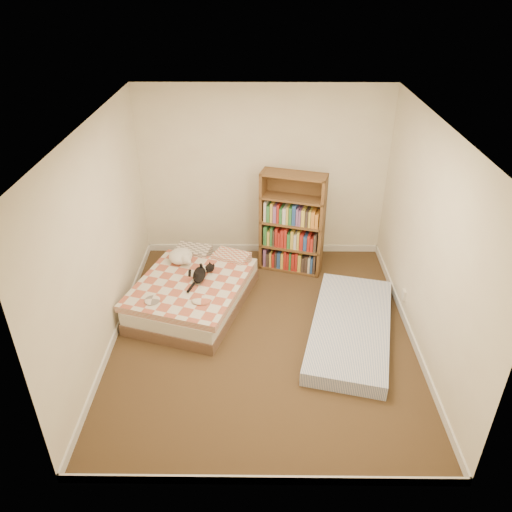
{
  "coord_description": "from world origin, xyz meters",
  "views": [
    {
      "loc": [
        -0.04,
        -4.66,
        3.83
      ],
      "look_at": [
        -0.09,
        0.3,
        0.9
      ],
      "focal_mm": 35.0,
      "sensor_mm": 36.0,
      "label": 1
    }
  ],
  "objects_px": {
    "floor_mattress": "(351,328)",
    "black_cat": "(200,273)",
    "bookshelf": "(291,234)",
    "white_dog": "(181,256)",
    "bed": "(194,290)"
  },
  "relations": [
    {
      "from": "bed",
      "to": "white_dog",
      "type": "bearing_deg",
      "value": 135.33
    },
    {
      "from": "bookshelf",
      "to": "white_dog",
      "type": "xyz_separation_m",
      "value": [
        -1.48,
        -0.54,
        -0.05
      ]
    },
    {
      "from": "floor_mattress",
      "to": "black_cat",
      "type": "relative_size",
      "value": 3.34
    },
    {
      "from": "floor_mattress",
      "to": "white_dog",
      "type": "distance_m",
      "value": 2.36
    },
    {
      "from": "bed",
      "to": "floor_mattress",
      "type": "height_order",
      "value": "bed"
    },
    {
      "from": "bed",
      "to": "white_dog",
      "type": "distance_m",
      "value": 0.5
    },
    {
      "from": "bed",
      "to": "black_cat",
      "type": "relative_size",
      "value": 3.34
    },
    {
      "from": "bed",
      "to": "black_cat",
      "type": "distance_m",
      "value": 0.27
    },
    {
      "from": "floor_mattress",
      "to": "bookshelf",
      "type": "bearing_deg",
      "value": 126.45
    },
    {
      "from": "bookshelf",
      "to": "black_cat",
      "type": "distance_m",
      "value": 1.5
    },
    {
      "from": "bed",
      "to": "white_dog",
      "type": "xyz_separation_m",
      "value": [
        -0.2,
        0.37,
        0.29
      ]
    },
    {
      "from": "bed",
      "to": "bookshelf",
      "type": "relative_size",
      "value": 1.36
    },
    {
      "from": "floor_mattress",
      "to": "black_cat",
      "type": "distance_m",
      "value": 1.96
    },
    {
      "from": "bed",
      "to": "floor_mattress",
      "type": "bearing_deg",
      "value": -0.26
    },
    {
      "from": "bed",
      "to": "bookshelf",
      "type": "xyz_separation_m",
      "value": [
        1.28,
        0.91,
        0.33
      ]
    }
  ]
}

